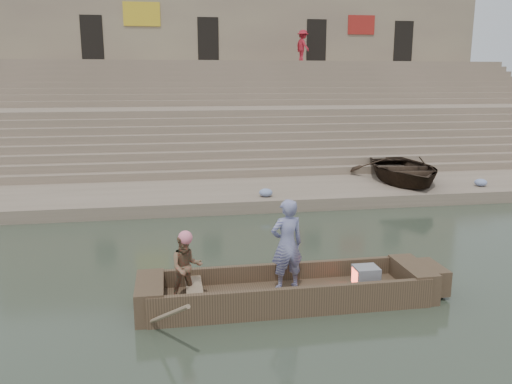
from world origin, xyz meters
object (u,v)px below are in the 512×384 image
object	(u,v)px
main_rowboat	(287,297)
pedestrian	(303,46)
television	(365,277)
standing_man	(287,244)
beached_rowboat	(403,169)
rowing_man	(186,267)

from	to	relation	value
main_rowboat	pedestrian	distance (m)	24.65
main_rowboat	television	bearing A→B (deg)	-0.00
standing_man	pedestrian	world-z (taller)	pedestrian
standing_man	beached_rowboat	distance (m)	10.80
standing_man	rowing_man	world-z (taller)	standing_man
main_rowboat	standing_man	bearing A→B (deg)	81.71
main_rowboat	standing_man	world-z (taller)	standing_man
standing_man	television	xyz separation A→B (m)	(1.53, -0.17, -0.68)
main_rowboat	television	distance (m)	1.59
main_rowboat	standing_man	size ratio (longest dim) A/B	2.83
standing_man	pedestrian	xyz separation A→B (m)	(6.24, 22.89, 5.05)
main_rowboat	pedestrian	size ratio (longest dim) A/B	2.63
standing_man	main_rowboat	bearing A→B (deg)	71.14
beached_rowboat	rowing_man	bearing A→B (deg)	-127.01
rowing_man	television	world-z (taller)	rowing_man
pedestrian	rowing_man	bearing A→B (deg)	144.58
rowing_man	beached_rowboat	xyz separation A→B (m)	(8.38, 8.83, 0.04)
rowing_man	pedestrian	world-z (taller)	pedestrian
rowing_man	television	size ratio (longest dim) A/B	2.68
standing_man	television	world-z (taller)	standing_man
standing_man	rowing_man	xyz separation A→B (m)	(-1.91, -0.18, -0.27)
rowing_man	beached_rowboat	distance (m)	12.17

